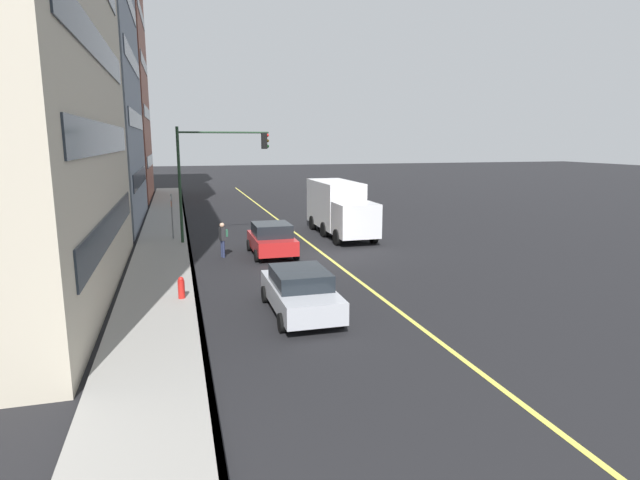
# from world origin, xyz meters

# --- Properties ---
(ground) EXTENTS (200.00, 200.00, 0.00)m
(ground) POSITION_xyz_m (0.00, 0.00, 0.00)
(ground) COLOR black
(sidewalk_slab) EXTENTS (80.00, 2.84, 0.15)m
(sidewalk_slab) POSITION_xyz_m (0.00, 7.89, 0.07)
(sidewalk_slab) COLOR gray
(sidewalk_slab) RESTS_ON ground
(curb_edge) EXTENTS (80.00, 0.16, 0.15)m
(curb_edge) POSITION_xyz_m (0.00, 6.55, 0.07)
(curb_edge) COLOR slate
(curb_edge) RESTS_ON ground
(lane_stripe_center) EXTENTS (80.00, 0.16, 0.01)m
(lane_stripe_center) POSITION_xyz_m (0.00, 0.00, 0.01)
(lane_stripe_center) COLOR #D8CC4C
(lane_stripe_center) RESTS_ON ground
(building_midblock) EXTENTS (15.61, 12.95, 26.01)m
(building_midblock) POSITION_xyz_m (14.44, 15.95, 13.00)
(building_midblock) COLOR slate
(building_midblock) RESTS_ON ground
(building_glass_right) EXTENTS (13.70, 9.24, 30.77)m
(building_glass_right) POSITION_xyz_m (31.16, 14.09, 15.39)
(building_glass_right) COLOR brown
(building_glass_right) RESTS_ON ground
(car_red) EXTENTS (3.97, 2.13, 1.63)m
(car_red) POSITION_xyz_m (0.92, 2.57, 0.83)
(car_red) COLOR red
(car_red) RESTS_ON ground
(car_silver) EXTENTS (4.61, 2.05, 1.52)m
(car_silver) POSITION_xyz_m (-8.20, 3.27, 0.79)
(car_silver) COLOR #A8AAB2
(car_silver) RESTS_ON ground
(truck_white) EXTENTS (7.76, 2.42, 3.22)m
(truck_white) POSITION_xyz_m (5.53, -2.44, 1.70)
(truck_white) COLOR silver
(truck_white) RESTS_ON ground
(pedestrian_with_backpack) EXTENTS (0.45, 0.43, 1.73)m
(pedestrian_with_backpack) POSITION_xyz_m (1.13, 4.97, 1.01)
(pedestrian_with_backpack) COLOR #262D4C
(pedestrian_with_backpack) RESTS_ON ground
(traffic_light_mast) EXTENTS (0.28, 5.03, 6.43)m
(traffic_light_mast) POSITION_xyz_m (4.83, 5.04, 4.43)
(traffic_light_mast) COLOR #1E3823
(traffic_light_mast) RESTS_ON ground
(street_sign_post) EXTENTS (0.60, 0.08, 2.72)m
(street_sign_post) POSITION_xyz_m (6.11, 7.37, 1.60)
(street_sign_post) COLOR slate
(street_sign_post) RESTS_ON ground
(fire_hydrant) EXTENTS (0.24, 0.24, 0.94)m
(fire_hydrant) POSITION_xyz_m (-5.84, 7.07, 0.47)
(fire_hydrant) COLOR red
(fire_hydrant) RESTS_ON ground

